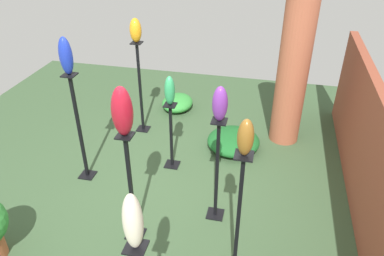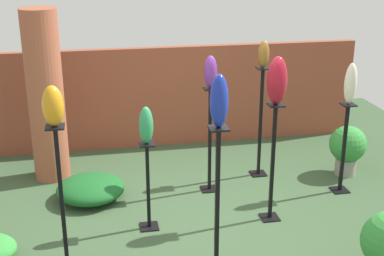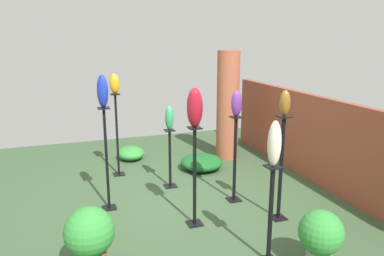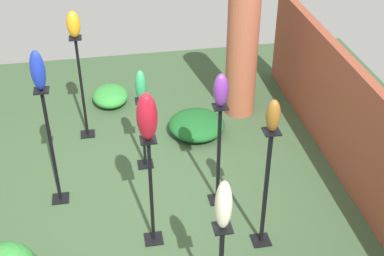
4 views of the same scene
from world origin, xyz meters
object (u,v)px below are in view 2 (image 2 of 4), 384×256
pedestal_amber (63,210)px  art_vase_violet (211,72)px  brick_pillar (46,97)px  pedestal_ivory (343,152)px  art_vase_bronze (264,54)px  pedestal_bronze (260,127)px  art_vase_cobalt (219,101)px  art_vase_ruby (277,81)px  pedestal_ruby (272,168)px  pedestal_jade (148,191)px  art_vase_amber (53,106)px  pedestal_violet (210,144)px  art_vase_ivory (351,84)px  art_vase_jade (146,125)px  pedestal_cobalt (217,214)px  potted_plant_back_center (348,147)px

pedestal_amber → art_vase_violet: bearing=41.8°
brick_pillar → pedestal_ivory: 3.75m
art_vase_bronze → art_vase_violet: bearing=-156.3°
pedestal_bronze → art_vase_cobalt: 2.66m
brick_pillar → art_vase_ruby: (2.45, -1.59, 0.50)m
brick_pillar → pedestal_ruby: (2.45, -1.59, -0.48)m
pedestal_bronze → art_vase_ruby: 1.50m
pedestal_jade → art_vase_amber: 1.65m
pedestal_ruby → pedestal_violet: bearing=121.8°
pedestal_violet → art_vase_ivory: (1.59, -0.34, 0.77)m
pedestal_amber → pedestal_violet: pedestal_amber is taller
art_vase_amber → art_vase_jade: art_vase_amber is taller
pedestal_jade → pedestal_ivory: bearing=10.2°
art_vase_cobalt → art_vase_bronze: 2.44m
art_vase_ivory → art_vase_jade: bearing=-169.8°
brick_pillar → pedestal_amber: (0.25, -2.27, -0.41)m
art_vase_amber → art_vase_bronze: art_vase_amber is taller
pedestal_violet → art_vase_ivory: 1.80m
pedestal_amber → pedestal_violet: 2.26m
pedestal_ivory → pedestal_violet: bearing=168.1°
art_vase_ruby → art_vase_violet: art_vase_ruby is taller
pedestal_ruby → pedestal_jade: pedestal_ruby is taller
art_vase_amber → art_vase_cobalt: (1.34, -0.34, 0.07)m
brick_pillar → art_vase_ivory: bearing=-17.3°
art_vase_jade → pedestal_jade: bearing=0.0°
pedestal_ivory → pedestal_jade: bearing=-169.8°
art_vase_ivory → pedestal_cobalt: bearing=-142.1°
pedestal_bronze → art_vase_bronze: art_vase_bronze is taller
art_vase_ivory → art_vase_bronze: bearing=142.2°
pedestal_violet → art_vase_amber: bearing=-138.2°
pedestal_violet → art_vase_jade: art_vase_jade is taller
pedestal_amber → pedestal_ivory: (3.28, 1.17, -0.17)m
pedestal_ivory → brick_pillar: bearing=162.7°
pedestal_amber → art_vase_violet: 2.41m
art_vase_ruby → art_vase_bronze: art_vase_ruby is taller
art_vase_ruby → potted_plant_back_center: art_vase_ruby is taller
art_vase_amber → potted_plant_back_center: art_vase_amber is taller
brick_pillar → pedestal_amber: brick_pillar is taller
pedestal_ivory → art_vase_jade: 2.56m
pedestal_violet → art_vase_violet: size_ratio=3.41×
art_vase_amber → potted_plant_back_center: 4.12m
art_vase_ruby → potted_plant_back_center: (1.37, 0.94, -1.21)m
pedestal_bronze → art_vase_violet: size_ratio=3.76×
brick_pillar → pedestal_violet: size_ratio=1.66×
pedestal_amber → pedestal_bronze: (2.43, 1.83, -0.02)m
pedestal_cobalt → potted_plant_back_center: bearing=41.4°
pedestal_cobalt → pedestal_violet: size_ratio=1.14×
brick_pillar → pedestal_amber: bearing=-83.7°
pedestal_amber → art_vase_cobalt: size_ratio=3.27×
brick_pillar → pedestal_ruby: 2.96m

